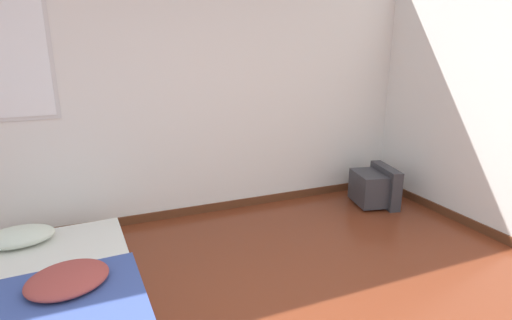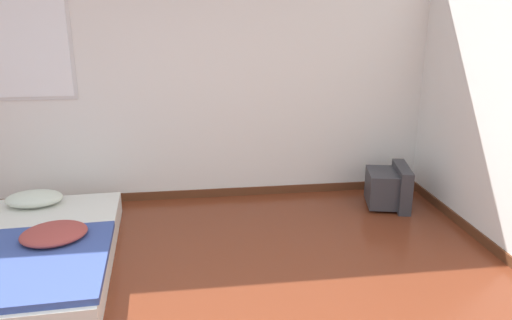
% 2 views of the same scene
% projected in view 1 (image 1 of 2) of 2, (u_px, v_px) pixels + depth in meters
% --- Properties ---
extents(wall_back, '(7.71, 0.08, 2.60)m').
position_uv_depth(wall_back, '(167.00, 94.00, 3.90)').
color(wall_back, white).
rests_on(wall_back, ground_plane).
extents(mattress_bed, '(1.25, 2.12, 0.36)m').
position_uv_depth(mattress_bed, '(46.00, 304.00, 2.58)').
color(mattress_bed, silver).
rests_on(mattress_bed, ground_plane).
extents(crt_tv, '(0.50, 0.57, 0.44)m').
position_uv_depth(crt_tv, '(375.00, 187.00, 4.52)').
color(crt_tv, '#333338').
rests_on(crt_tv, ground_plane).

